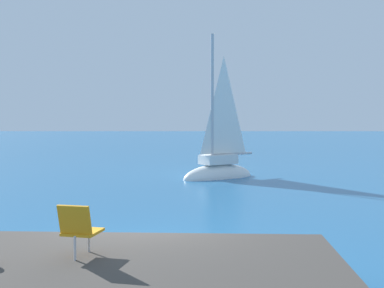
{
  "coord_description": "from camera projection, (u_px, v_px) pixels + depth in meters",
  "views": [
    {
      "loc": [
        0.98,
        -10.01,
        2.83
      ],
      "look_at": [
        1.0,
        10.23,
        1.69
      ],
      "focal_mm": 48.31,
      "sensor_mm": 36.0,
      "label": 1
    }
  ],
  "objects": [
    {
      "name": "shore_ledge",
      "position": [
        73.0,
        284.0,
        7.48
      ],
      "size": [
        7.95,
        3.65,
        0.76
      ],
      "primitive_type": "cube",
      "rotation": [
        0.0,
        0.0,
        -0.04
      ],
      "color": "#423D38",
      "rests_on": "ground"
    },
    {
      "name": "beach_chair",
      "position": [
        79.0,
        227.0,
        7.46
      ],
      "size": [
        0.6,
        0.69,
        0.8
      ],
      "rotation": [
        0.0,
        0.0,
        1.34
      ],
      "color": "orange",
      "rests_on": "shore_ledge"
    },
    {
      "name": "boulder_inland",
      "position": [
        12.0,
        275.0,
        9.13
      ],
      "size": [
        1.77,
        1.77,
        0.86
      ],
      "primitive_type": "cube",
      "rotation": [
        0.11,
        -0.0,
        2.37
      ],
      "color": "#443637",
      "rests_on": "ground"
    },
    {
      "name": "ground_plane",
      "position": [
        142.0,
        259.0,
        10.16
      ],
      "size": [
        160.0,
        160.0,
        0.0
      ],
      "primitive_type": "plane",
      "color": "#236093"
    },
    {
      "name": "sailboat_near",
      "position": [
        218.0,
        169.0,
        23.17
      ],
      "size": [
        3.75,
        3.13,
        7.02
      ],
      "rotation": [
        0.0,
        0.0,
        3.74
      ],
      "color": "white",
      "rests_on": "ground"
    }
  ]
}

